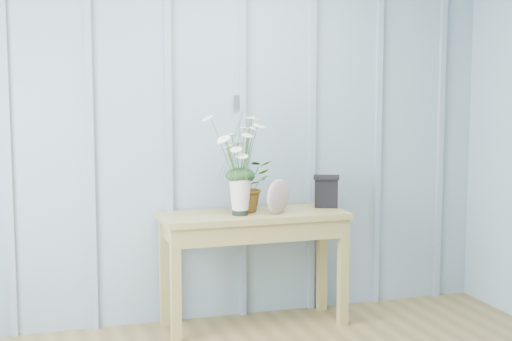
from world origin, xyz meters
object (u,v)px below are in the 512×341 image
object	(u,v)px
sideboard	(254,230)
carved_box	(326,191)
daisy_vase	(240,151)
felt_disc_vessel	(278,197)

from	to	relation	value
sideboard	carved_box	bearing A→B (deg)	6.11
daisy_vase	felt_disc_vessel	world-z (taller)	daisy_vase
daisy_vase	felt_disc_vessel	bearing A→B (deg)	-8.39
sideboard	felt_disc_vessel	size ratio (longest dim) A/B	5.37
sideboard	daisy_vase	world-z (taller)	daisy_vase
sideboard	felt_disc_vessel	bearing A→B (deg)	-33.97
daisy_vase	sideboard	bearing A→B (deg)	27.58
daisy_vase	felt_disc_vessel	size ratio (longest dim) A/B	2.92
sideboard	felt_disc_vessel	world-z (taller)	felt_disc_vessel
carved_box	daisy_vase	bearing A→B (deg)	-169.97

